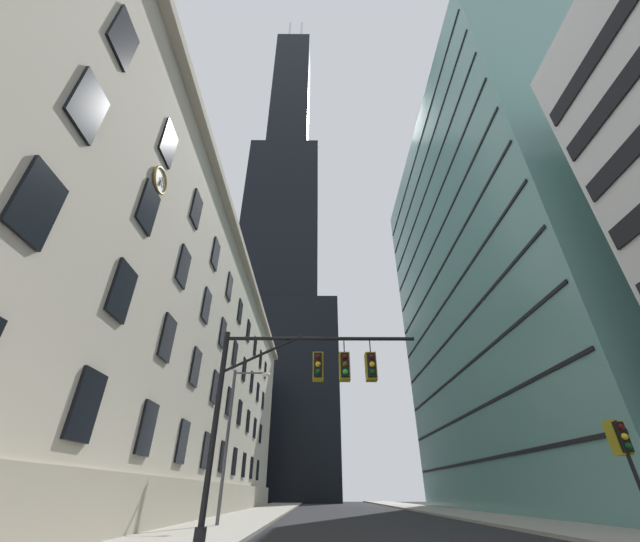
% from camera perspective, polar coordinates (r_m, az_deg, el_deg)
% --- Properties ---
extents(station_building, '(13.26, 59.17, 22.34)m').
position_cam_1_polar(station_building, '(37.22, -22.94, -13.78)').
color(station_building, beige).
rests_on(station_building, ground).
extents(dark_skyscraper, '(29.78, 29.78, 190.07)m').
position_cam_1_polar(dark_skyscraper, '(103.68, -6.16, 0.67)').
color(dark_skyscraper, black).
rests_on(dark_skyscraper, ground).
extents(glass_office_midrise, '(15.92, 39.67, 48.16)m').
position_cam_1_polar(glass_office_midrise, '(49.27, 26.63, -0.29)').
color(glass_office_midrise, slate).
rests_on(glass_office_midrise, ground).
extents(traffic_signal_mast, '(7.43, 0.63, 6.76)m').
position_cam_1_polar(traffic_signal_mast, '(14.08, -1.68, -16.61)').
color(traffic_signal_mast, black).
rests_on(traffic_signal_mast, sidewalk_left).
extents(traffic_light_near_right, '(0.40, 0.63, 3.45)m').
position_cam_1_polar(traffic_light_near_right, '(16.28, 39.36, -19.96)').
color(traffic_light_near_right, black).
rests_on(traffic_light_near_right, sidewalk_right).
extents(street_lamppost, '(2.25, 0.32, 7.78)m').
position_cam_1_polar(street_lamppost, '(23.09, -13.12, -22.35)').
color(street_lamppost, '#47474C').
rests_on(street_lamppost, sidewalk_left).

